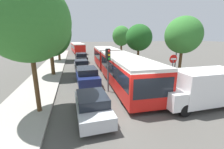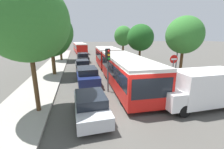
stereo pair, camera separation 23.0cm
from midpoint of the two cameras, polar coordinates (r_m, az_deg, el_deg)
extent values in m
plane|color=#4F4C47|center=(8.97, 5.90, -14.38)|extent=(200.00, 200.00, 0.00)
cube|color=#9E998E|center=(24.45, -20.54, 3.67)|extent=(3.20, 42.93, 0.14)
cube|color=red|center=(12.75, 5.77, 1.04)|extent=(2.96, 10.00, 2.14)
cube|color=black|center=(12.66, 5.82, 2.74)|extent=(2.97, 9.60, 0.94)
cube|color=silver|center=(12.52, 5.91, 6.27)|extent=(2.96, 10.00, 0.21)
cube|color=red|center=(21.75, -1.53, 6.78)|extent=(2.87, 6.86, 2.14)
cube|color=black|center=(21.70, -1.54, 7.78)|extent=(2.88, 6.59, 0.94)
cube|color=silver|center=(21.62, -1.56, 9.86)|extent=(2.87, 6.86, 0.21)
cylinder|color=black|center=(17.95, 0.63, 5.09)|extent=(2.00, 1.10, 1.97)
cube|color=black|center=(8.30, 15.84, -5.13)|extent=(2.35, 0.17, 1.15)
cylinder|color=black|center=(10.61, 16.58, -7.08)|extent=(0.34, 1.05, 1.04)
cylinder|color=black|center=(9.80, 4.81, -8.33)|extent=(0.34, 1.05, 1.04)
cylinder|color=black|center=(16.21, 6.20, 0.95)|extent=(0.34, 1.05, 1.04)
cylinder|color=black|center=(15.69, -1.62, 0.57)|extent=(0.34, 1.05, 1.04)
cylinder|color=black|center=(22.10, 1.35, 4.71)|extent=(0.34, 1.05, 1.04)
cylinder|color=black|center=(21.72, -4.44, 4.49)|extent=(0.34, 1.05, 1.04)
cube|color=red|center=(40.45, -12.02, 9.97)|extent=(3.34, 11.37, 1.95)
cube|color=black|center=(40.42, -12.05, 10.46)|extent=(3.32, 10.81, 0.82)
cube|color=silver|center=(40.38, -12.10, 11.48)|extent=(3.34, 11.37, 0.19)
cylinder|color=black|center=(44.10, -13.83, 9.24)|extent=(0.37, 0.99, 0.97)
cylinder|color=black|center=(44.29, -11.11, 9.41)|extent=(0.37, 0.99, 0.97)
cylinder|color=black|center=(37.08, -13.04, 8.33)|extent=(0.37, 0.99, 0.97)
cylinder|color=black|center=(37.31, -9.81, 8.53)|extent=(0.37, 0.99, 0.97)
cube|color=#B7BABF|center=(8.42, -7.35, -12.21)|extent=(1.78, 3.94, 0.63)
cube|color=black|center=(8.10, -7.38, -8.99)|extent=(1.59, 2.09, 0.48)
cylinder|color=black|center=(9.61, -12.52, -10.64)|extent=(0.22, 0.60, 0.59)
cylinder|color=black|center=(9.74, -4.25, -9.94)|extent=(0.22, 0.60, 0.59)
cylinder|color=black|center=(7.43, -11.44, -18.70)|extent=(0.22, 0.60, 0.59)
cylinder|color=black|center=(7.60, -0.47, -17.54)|extent=(0.22, 0.60, 0.59)
cube|color=navy|center=(14.10, -8.93, -0.84)|extent=(1.99, 4.39, 0.70)
cube|color=black|center=(13.85, -8.98, 1.52)|extent=(1.77, 2.33, 0.54)
cylinder|color=black|center=(15.45, -12.31, -0.73)|extent=(0.25, 0.67, 0.66)
cylinder|color=black|center=(15.59, -6.66, -0.35)|extent=(0.25, 0.67, 0.66)
cylinder|color=black|center=(12.80, -11.61, -3.92)|extent=(0.25, 0.67, 0.66)
cylinder|color=black|center=(12.97, -4.79, -3.42)|extent=(0.25, 0.67, 0.66)
cube|color=#47474C|center=(19.55, -10.86, 3.25)|extent=(1.80, 3.97, 0.63)
cube|color=black|center=(19.36, -10.92, 4.82)|extent=(1.60, 2.10, 0.48)
cylinder|color=black|center=(20.80, -13.02, 3.08)|extent=(0.23, 0.60, 0.60)
cylinder|color=black|center=(20.89, -9.20, 3.32)|extent=(0.23, 0.60, 0.60)
cylinder|color=black|center=(18.35, -12.67, 1.57)|extent=(0.23, 0.60, 0.60)
cylinder|color=black|center=(18.45, -8.35, 1.85)|extent=(0.23, 0.60, 0.60)
cube|color=black|center=(26.12, -10.82, 6.19)|extent=(1.94, 4.29, 0.68)
cube|color=black|center=(25.94, -10.86, 7.47)|extent=(1.73, 2.27, 0.52)
cylinder|color=black|center=(27.46, -12.59, 5.90)|extent=(0.24, 0.65, 0.64)
cylinder|color=black|center=(27.56, -9.45, 6.09)|extent=(0.24, 0.65, 0.64)
cylinder|color=black|center=(24.78, -12.27, 5.00)|extent=(0.24, 0.65, 0.64)
cylinder|color=black|center=(24.90, -8.80, 5.21)|extent=(0.24, 0.65, 0.64)
cube|color=white|center=(10.93, 32.65, -3.85)|extent=(4.13, 2.06, 2.00)
cube|color=white|center=(9.47, 21.64, -8.14)|extent=(0.93, 1.91, 1.00)
cylinder|color=black|center=(9.31, 26.44, -12.33)|extent=(0.72, 0.25, 0.72)
cylinder|color=black|center=(10.50, 20.54, -8.63)|extent=(0.72, 0.25, 0.72)
cylinder|color=black|center=(12.60, 33.12, -6.25)|extent=(0.72, 0.25, 0.72)
cylinder|color=#56595E|center=(11.52, -1.02, 1.39)|extent=(0.12, 0.12, 3.40)
cube|color=black|center=(11.29, -1.05, 7.57)|extent=(0.38, 0.33, 0.90)
sphere|color=red|center=(11.13, -0.66, 8.92)|extent=(0.18, 0.18, 0.18)
sphere|color=#EAAD14|center=(11.17, -0.66, 7.49)|extent=(0.18, 0.18, 0.18)
sphere|color=green|center=(11.20, -0.65, 6.07)|extent=(0.18, 0.18, 0.18)
cylinder|color=#56595E|center=(13.54, 22.40, 0.11)|extent=(0.08, 0.08, 2.40)
cylinder|color=red|center=(13.30, 22.93, 5.41)|extent=(0.70, 0.03, 0.70)
cube|color=white|center=(13.29, 22.98, 5.40)|extent=(0.50, 0.04, 0.14)
cylinder|color=#56595E|center=(15.85, 23.65, 4.20)|extent=(0.10, 0.10, 3.60)
cube|color=#197A38|center=(15.68, 24.22, 9.59)|extent=(0.28, 1.39, 0.28)
cube|color=#197A38|center=(15.71, 24.09, 8.36)|extent=(0.28, 1.39, 0.28)
cylinder|color=#51381E|center=(9.29, -26.51, -3.22)|extent=(0.24, 0.24, 3.48)
ellipsoid|color=#33752D|center=(8.94, -29.01, 17.32)|extent=(4.23, 4.23, 4.13)
ellipsoid|color=#1E561E|center=(9.28, -27.76, 13.44)|extent=(2.54, 2.54, 2.27)
cylinder|color=#51381E|center=(17.73, -21.01, 4.06)|extent=(0.39, 0.39, 2.75)
ellipsoid|color=#286623|center=(17.48, -22.03, 14.73)|extent=(4.49, 4.49, 5.12)
cylinder|color=#51381E|center=(27.90, -18.63, 7.72)|extent=(0.39, 0.39, 2.66)
ellipsoid|color=#286623|center=(27.74, -19.23, 14.95)|extent=(4.69, 4.69, 5.84)
cylinder|color=#51381E|center=(15.76, 25.08, 3.11)|extent=(0.27, 0.27, 3.12)
ellipsoid|color=#33752D|center=(15.51, 26.23, 13.33)|extent=(3.29, 3.29, 3.34)
cylinder|color=#51381E|center=(24.01, 10.72, 7.03)|extent=(0.33, 0.33, 2.51)
ellipsoid|color=#1E561E|center=(23.81, 11.05, 13.61)|extent=(4.02, 4.02, 4.00)
ellipsoid|color=#3D7F38|center=(23.49, 11.58, 12.11)|extent=(2.41, 2.41, 2.20)
cylinder|color=#51381E|center=(31.88, 4.41, 9.27)|extent=(0.40, 0.40, 2.72)
ellipsoid|color=#33752D|center=(31.74, 4.51, 14.44)|extent=(3.69, 3.69, 4.03)
ellipsoid|color=#33752D|center=(32.03, 3.67, 13.37)|extent=(2.21, 2.21, 2.22)
camera|label=1|loc=(0.12, -89.47, 0.14)|focal=24.00mm
camera|label=2|loc=(0.12, 90.53, -0.14)|focal=24.00mm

